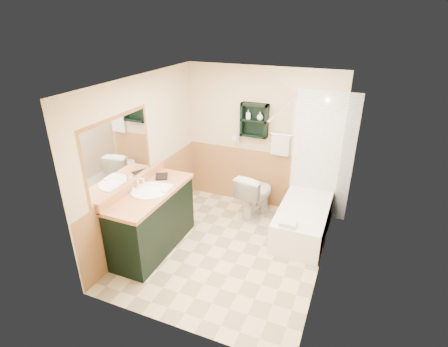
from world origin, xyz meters
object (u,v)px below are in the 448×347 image
toilet (256,194)px  soap_bottle_a (248,117)px  vanity (153,220)px  bathtub (303,219)px  wall_shelf (254,120)px  soap_bottle_b (260,117)px  hair_dryer (237,138)px  vanity_book (155,170)px

toilet → soap_bottle_a: 1.29m
vanity → bathtub: vanity is taller
vanity → toilet: 1.79m
wall_shelf → vanity: wall_shelf is taller
wall_shelf → soap_bottle_b: bearing=-2.9°
hair_dryer → soap_bottle_a: soap_bottle_a is taller
hair_dryer → vanity_book: 1.59m
vanity → soap_bottle_b: (0.99, 1.76, 1.15)m
vanity → soap_bottle_a: (0.79, 1.76, 1.14)m
toilet → vanity_book: 1.74m
bathtub → vanity_book: bearing=-158.7°
soap_bottle_a → soap_bottle_b: size_ratio=1.12×
vanity → soap_bottle_b: size_ratio=11.11×
hair_dryer → vanity: size_ratio=0.16×
wall_shelf → toilet: bearing=-61.8°
vanity_book → soap_bottle_a: (0.96, 1.35, 0.55)m
toilet → soap_bottle_b: size_ratio=5.90×
vanity → hair_dryer: bearing=71.6°
hair_dryer → toilet: hair_dryer is taller
vanity → vanity_book: vanity_book is taller
hair_dryer → soap_bottle_a: 0.45m
hair_dryer → toilet: size_ratio=0.31×
bathtub → vanity_book: vanity_book is taller
wall_shelf → vanity_book: size_ratio=2.33×
wall_shelf → soap_bottle_b: wall_shelf is taller
bathtub → toilet: (-0.85, 0.23, 0.15)m
hair_dryer → vanity: hair_dryer is taller
wall_shelf → soap_bottle_b: 0.12m
bathtub → toilet: 0.90m
vanity → soap_bottle_b: soap_bottle_b is taller
hair_dryer → soap_bottle_b: bearing=-4.3°
soap_bottle_a → vanity: bearing=-114.2°
soap_bottle_b → vanity_book: bearing=-130.5°
hair_dryer → vanity_book: size_ratio=1.02×
wall_shelf → hair_dryer: bearing=175.2°
bathtub → soap_bottle_b: soap_bottle_b is taller
toilet → soap_bottle_a: size_ratio=5.29×
bathtub → vanity_book: 2.38m
wall_shelf → hair_dryer: (-0.30, 0.02, -0.35)m
wall_shelf → vanity: size_ratio=0.38×
bathtub → vanity_book: size_ratio=6.35×
vanity_book → soap_bottle_a: 1.75m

